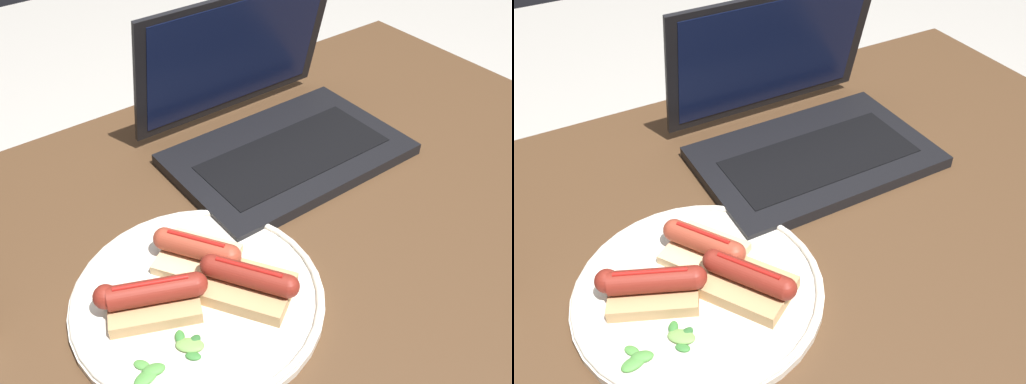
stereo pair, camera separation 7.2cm
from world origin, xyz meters
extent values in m
cube|color=#4C331E|center=(0.00, 0.00, 0.73)|extent=(1.14, 0.81, 0.04)
cylinder|color=#4C331E|center=(0.48, 0.32, 0.35)|extent=(0.05, 0.05, 0.71)
cube|color=black|center=(0.08, 0.12, 0.75)|extent=(0.35, 0.22, 0.02)
cube|color=black|center=(0.08, 0.11, 0.76)|extent=(0.28, 0.12, 0.00)
cube|color=black|center=(0.08, 0.25, 0.87)|extent=(0.35, 0.05, 0.21)
cube|color=#0C1433|center=(0.08, 0.25, 0.87)|extent=(0.31, 0.04, 0.18)
cylinder|color=silver|center=(-0.18, -0.04, 0.75)|extent=(0.29, 0.29, 0.01)
torus|color=silver|center=(-0.18, -0.04, 0.76)|extent=(0.29, 0.29, 0.01)
cube|color=tan|center=(-0.23, -0.02, 0.76)|extent=(0.12, 0.10, 0.02)
cylinder|color=maroon|center=(-0.23, -0.02, 0.79)|extent=(0.10, 0.06, 0.03)
sphere|color=maroon|center=(-0.28, 0.00, 0.79)|extent=(0.03, 0.03, 0.03)
sphere|color=maroon|center=(-0.19, -0.04, 0.79)|extent=(0.03, 0.03, 0.03)
cylinder|color=red|center=(-0.23, -0.02, 0.80)|extent=(0.08, 0.04, 0.01)
cube|color=tan|center=(-0.13, -0.07, 0.76)|extent=(0.11, 0.12, 0.02)
cylinder|color=maroon|center=(-0.13, -0.07, 0.79)|extent=(0.07, 0.09, 0.03)
sphere|color=maroon|center=(-0.16, -0.03, 0.79)|extent=(0.03, 0.03, 0.03)
sphere|color=maroon|center=(-0.11, -0.11, 0.79)|extent=(0.03, 0.03, 0.03)
cylinder|color=red|center=(-0.13, -0.07, 0.80)|extent=(0.05, 0.07, 0.01)
cube|color=#D6B784|center=(-0.15, 0.01, 0.76)|extent=(0.11, 0.12, 0.01)
cylinder|color=#9E3D28|center=(-0.15, 0.01, 0.78)|extent=(0.07, 0.09, 0.03)
sphere|color=#9E3D28|center=(-0.13, -0.03, 0.78)|extent=(0.03, 0.03, 0.03)
sphere|color=#9E3D28|center=(-0.18, 0.04, 0.78)|extent=(0.03, 0.03, 0.03)
cylinder|color=red|center=(-0.15, 0.01, 0.80)|extent=(0.04, 0.06, 0.00)
ellipsoid|color=#4C8E3D|center=(-0.27, -0.09, 0.76)|extent=(0.03, 0.02, 0.01)
ellipsoid|color=#4C8E3D|center=(-0.28, -0.08, 0.76)|extent=(0.02, 0.02, 0.00)
ellipsoid|color=#709E4C|center=(-0.23, -0.09, 0.76)|extent=(0.04, 0.03, 0.01)
ellipsoid|color=#2D662D|center=(-0.22, -0.09, 0.76)|extent=(0.02, 0.02, 0.01)
ellipsoid|color=#387A33|center=(-0.23, -0.10, 0.76)|extent=(0.02, 0.02, 0.00)
ellipsoid|color=#4C8E3D|center=(-0.28, -0.10, 0.76)|extent=(0.03, 0.02, 0.01)
ellipsoid|color=#387A33|center=(-0.23, -0.07, 0.76)|extent=(0.02, 0.02, 0.01)
camera|label=1|loc=(-0.38, -0.42, 1.27)|focal=40.00mm
camera|label=2|loc=(-0.32, -0.46, 1.27)|focal=40.00mm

